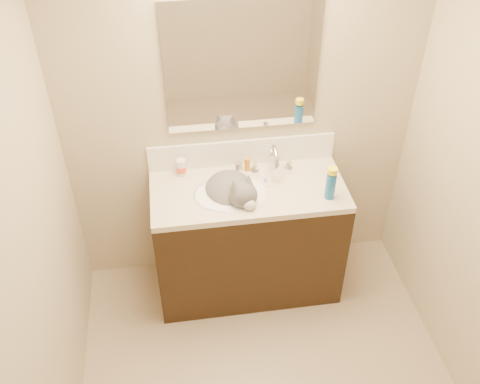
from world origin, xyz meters
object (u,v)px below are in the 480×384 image
object	(u,v)px
cat	(233,193)
silver_jar	(238,166)
vanity_cabinet	(248,241)
amber_bottle	(247,164)
spray_can	(330,186)
pill_bottle	(181,167)
basin	(230,202)
faucet	(273,162)

from	to	relation	value
cat	silver_jar	bearing A→B (deg)	50.18
vanity_cabinet	amber_bottle	distance (m)	0.53
spray_can	cat	bearing A→B (deg)	165.63
vanity_cabinet	spray_can	bearing A→B (deg)	-18.14
vanity_cabinet	pill_bottle	bearing A→B (deg)	152.60
cat	vanity_cabinet	bearing A→B (deg)	-17.76
cat	spray_can	size ratio (longest dim) A/B	2.94
amber_bottle	pill_bottle	bearing A→B (deg)	177.97
vanity_cabinet	silver_jar	bearing A→B (deg)	98.99
cat	amber_bottle	world-z (taller)	cat
pill_bottle	silver_jar	bearing A→B (deg)	-0.05
pill_bottle	cat	bearing A→B (deg)	-35.74
vanity_cabinet	basin	world-z (taller)	basin
pill_bottle	amber_bottle	xyz separation A→B (m)	(0.42, -0.01, -0.01)
faucet	cat	distance (m)	0.33
faucet	basin	bearing A→B (deg)	-150.88
basin	spray_can	bearing A→B (deg)	-11.82
silver_jar	pill_bottle	bearing A→B (deg)	179.95
amber_bottle	spray_can	distance (m)	0.56
spray_can	basin	bearing A→B (deg)	168.18
cat	basin	bearing A→B (deg)	-155.17
basin	spray_can	distance (m)	0.62
faucet	pill_bottle	xyz separation A→B (m)	(-0.57, 0.07, -0.03)
pill_bottle	amber_bottle	bearing A→B (deg)	-2.03
cat	pill_bottle	world-z (taller)	cat
basin	pill_bottle	distance (m)	0.38
vanity_cabinet	amber_bottle	xyz separation A→B (m)	(0.02, 0.19, 0.50)
basin	amber_bottle	world-z (taller)	amber_bottle
faucet	pill_bottle	world-z (taller)	faucet
basin	cat	size ratio (longest dim) A/B	0.93
pill_bottle	silver_jar	xyz separation A→B (m)	(0.36, -0.00, -0.03)
pill_bottle	faucet	bearing A→B (deg)	-6.69
cat	amber_bottle	bearing A→B (deg)	36.10
cat	faucet	bearing A→B (deg)	5.16
amber_bottle	faucet	bearing A→B (deg)	-18.45
pill_bottle	spray_can	size ratio (longest dim) A/B	0.67
silver_jar	cat	bearing A→B (deg)	-107.56
silver_jar	spray_can	xyz separation A→B (m)	(0.50, -0.36, 0.06)
vanity_cabinet	pill_bottle	distance (m)	0.67
cat	pill_bottle	xyz separation A→B (m)	(-0.29, 0.21, 0.08)
vanity_cabinet	silver_jar	distance (m)	0.52
silver_jar	amber_bottle	distance (m)	0.06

